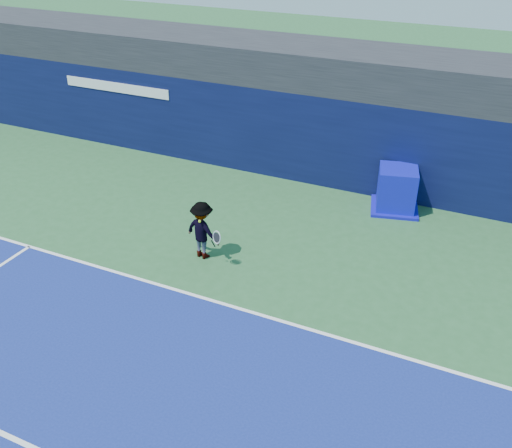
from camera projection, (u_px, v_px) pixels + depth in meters
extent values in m
plane|color=#28592F|center=(108.00, 374.00, 11.48)|extent=(80.00, 80.00, 0.00)
cube|color=white|center=(186.00, 293.00, 13.83)|extent=(24.00, 0.10, 0.01)
cube|color=black|center=(313.00, 64.00, 18.73)|extent=(36.00, 3.00, 1.20)
cube|color=#090E32|center=(300.00, 134.00, 18.99)|extent=(36.00, 1.00, 3.00)
cube|color=white|center=(116.00, 87.00, 20.73)|extent=(4.50, 0.04, 0.35)
cube|color=#0C0EAA|center=(397.00, 189.00, 17.26)|extent=(1.36, 1.36, 1.35)
cube|color=#0F0BA6|center=(394.00, 207.00, 17.57)|extent=(1.70, 1.70, 0.09)
imported|color=silver|center=(202.00, 230.00, 14.87)|extent=(1.14, 0.79, 1.60)
cylinder|color=black|center=(213.00, 244.00, 14.58)|extent=(0.08, 0.14, 0.25)
torus|color=silver|center=(217.00, 237.00, 14.37)|extent=(0.30, 0.17, 0.29)
cylinder|color=black|center=(217.00, 237.00, 14.37)|extent=(0.25, 0.13, 0.24)
sphere|color=#AAD617|center=(200.00, 221.00, 14.47)|extent=(0.07, 0.07, 0.07)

